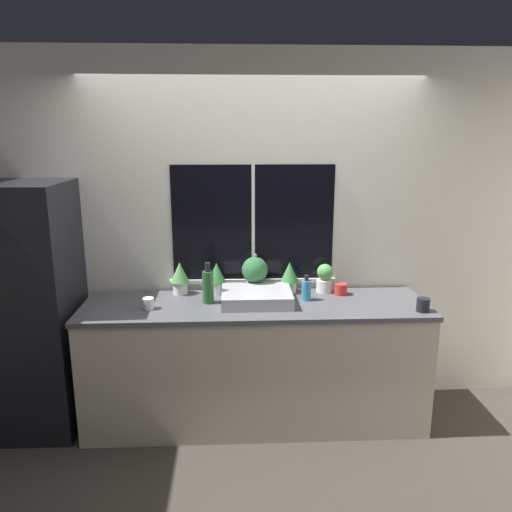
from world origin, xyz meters
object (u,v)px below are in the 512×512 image
Objects in this scene: refrigerator at (22,309)px; mug_red at (341,289)px; potted_plant_left at (217,277)px; potted_plant_far_right at (325,278)px; sink at (257,296)px; bottle_tall at (208,286)px; soap_bottle at (306,290)px; potted_plant_center at (255,272)px; potted_plant_right at (290,275)px; mug_white at (148,303)px; potted_plant_far_left at (180,277)px; mug_black at (423,305)px.

refrigerator is 2.31m from mug_red.
potted_plant_left is 0.82m from potted_plant_far_right.
sink is 2.11× the size of potted_plant_left.
refrigerator reaches higher than bottle_tall.
sink is at bearing -174.56° from soap_bottle.
potted_plant_left is at bearing 175.45° from mug_red.
potted_plant_center is 0.27m from potted_plant_right.
mug_white is at bearing -162.17° from potted_plant_right.
potted_plant_right is 2.95× the size of mug_white.
soap_bottle is at bearing 1.97° from bottle_tall.
potted_plant_far_left is at bearing 158.21° from sink.
potted_plant_left reaches higher than mug_white.
potted_plant_right reaches higher than mug_white.
potted_plant_far_left is 1.03× the size of potted_plant_left.
soap_bottle is 0.71m from bottle_tall.
sink is 2.64× the size of soap_bottle.
potted_plant_right is (0.83, 0.00, -0.00)m from potted_plant_far_left.
mug_red is (2.30, 0.14, 0.07)m from refrigerator.
potted_plant_left is 1.25× the size of soap_bottle.
mug_black is (0.76, -0.27, -0.03)m from soap_bottle.
potted_plant_right is 1.25× the size of soap_bottle.
refrigerator is 2.80m from mug_black.
potted_plant_right reaches higher than mug_black.
potted_plant_center is at bearing 32.16° from bottle_tall.
refrigerator is 3.58× the size of sink.
soap_bottle is 0.63× the size of bottle_tall.
potted_plant_right is (0.55, 0.00, 0.01)m from potted_plant_left.
mug_black is at bearing -37.93° from potted_plant_far_right.
sink is at bearing -1.68° from bottle_tall.
soap_bottle is at bearing 6.90° from mug_white.
soap_bottle is at bearing 160.47° from mug_black.
soap_bottle is (-0.17, -0.19, -0.03)m from potted_plant_far_right.
refrigerator reaches higher than mug_white.
refrigerator reaches higher than potted_plant_right.
soap_bottle is (0.36, 0.03, 0.03)m from sink.
sink is 1.15m from mug_black.
potted_plant_far_left reaches higher than mug_black.
soap_bottle is (2.02, 0.03, 0.10)m from refrigerator.
potted_plant_left is at bearing 161.92° from mug_black.
mug_white is at bearing -119.91° from potted_plant_far_left.
refrigerator reaches higher than sink.
sink reaches higher than potted_plant_center.
sink reaches higher than potted_plant_right.
mug_red is at bearing -6.56° from potted_plant_center.
potted_plant_left is at bearing 180.00° from potted_plant_right.
bottle_tall is at bearing -147.84° from potted_plant_center.
potted_plant_center is at bearing 180.00° from potted_plant_right.
potted_plant_far_left reaches higher than mug_white.
mug_white is at bearing -6.88° from refrigerator.
refrigerator is at bearing -179.27° from soap_bottle.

